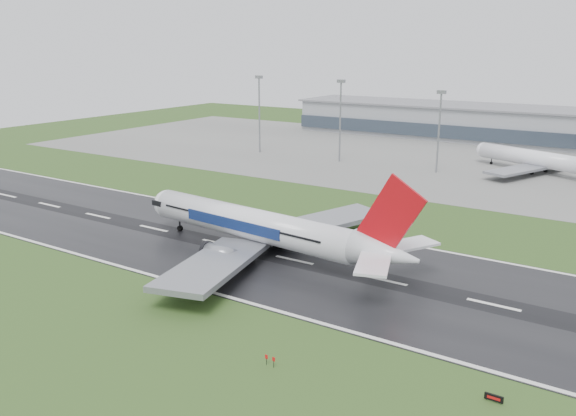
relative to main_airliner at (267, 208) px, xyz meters
The scene contains 10 objects.
ground 28.28m from the main_airliner, ahead, with size 520.00×520.00×0.00m, color #284419.
runway 28.26m from the main_airliner, ahead, with size 400.00×45.00×0.10m, color black.
apron 128.51m from the main_airliner, 78.12° to the left, with size 400.00×130.00×0.08m, color slate.
terminal 187.25m from the main_airliner, 81.90° to the left, with size 240.00×36.00×15.00m, color gray.
main_airliner is the anchor object (origin of this frame).
parked_airliner 122.71m from the main_airliner, 75.11° to the left, with size 53.70×50.00×15.74m, color white, non-canonical shape.
runway_sign 61.37m from the main_airliner, 27.93° to the right, with size 2.30×0.26×1.04m, color black, non-canonical shape.
floodmast_0 124.38m from the main_airliner, 126.15° to the left, with size 0.64×0.64×29.93m, color gray.
floodmast_1 106.78m from the main_airliner, 109.83° to the left, with size 0.64×0.64×29.42m, color gray.
floodmast_2 100.43m from the main_airliner, 88.97° to the left, with size 0.64×0.64×27.00m, color gray.
Camera 1 is at (40.10, -95.87, 42.41)m, focal length 36.60 mm.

